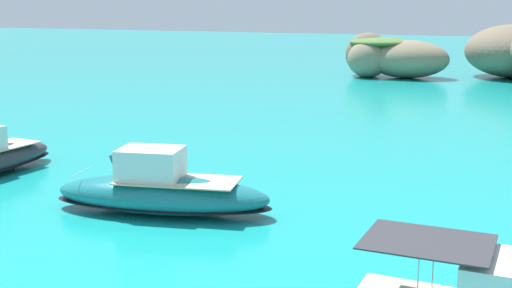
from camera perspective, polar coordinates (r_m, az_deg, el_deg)
islet_small at (r=88.76m, az=11.29°, el=7.33°), size 14.47×9.45×5.62m
motorboat_teal at (r=30.17m, az=-8.09°, el=-4.03°), size 10.40×5.34×2.94m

